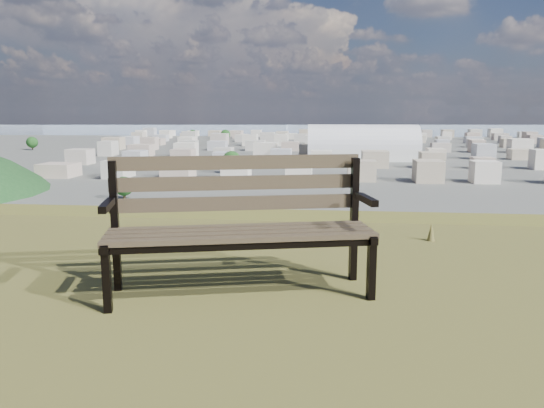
# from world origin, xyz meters

# --- Properties ---
(park_bench) EXTENTS (1.91, 1.01, 0.96)m
(park_bench) POSITION_xyz_m (0.75, 1.53, 25.54)
(park_bench) COLOR #483C29
(park_bench) RESTS_ON hilltop_mesa
(grass_tufts) EXTENTS (12.49, 7.38, 0.28)m
(grass_tufts) POSITION_xyz_m (0.14, -0.25, 25.11)
(grass_tufts) COLOR brown
(grass_tufts) RESTS_ON hilltop_mesa
(arena) EXTENTS (59.96, 27.40, 24.88)m
(arena) POSITION_xyz_m (18.95, 289.23, 5.87)
(arena) COLOR silver
(arena) RESTS_ON ground
(city_blocks) EXTENTS (395.00, 361.00, 7.00)m
(city_blocks) POSITION_xyz_m (0.00, 394.44, 3.50)
(city_blocks) COLOR silver
(city_blocks) RESTS_ON ground
(city_trees) EXTENTS (406.52, 387.20, 9.98)m
(city_trees) POSITION_xyz_m (-26.39, 319.00, 4.83)
(city_trees) COLOR #34281A
(city_trees) RESTS_ON ground
(bay_water) EXTENTS (2400.00, 700.00, 0.12)m
(bay_water) POSITION_xyz_m (0.00, 900.00, 0.00)
(bay_water) COLOR #8599AA
(bay_water) RESTS_ON ground
(far_hills) EXTENTS (2050.00, 340.00, 60.00)m
(far_hills) POSITION_xyz_m (-60.92, 1402.93, 25.47)
(far_hills) COLOR #838EA3
(far_hills) RESTS_ON ground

